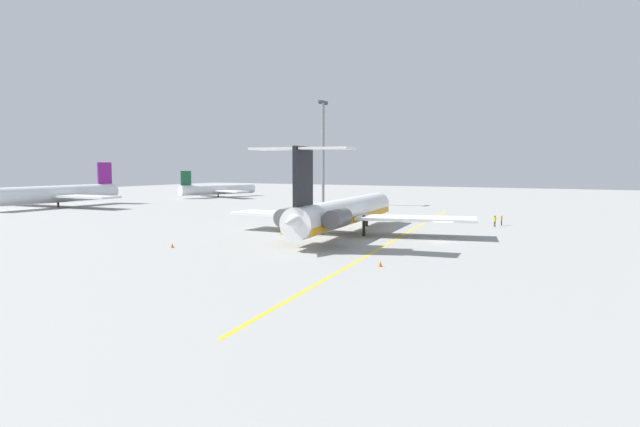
# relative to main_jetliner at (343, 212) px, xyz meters

# --- Properties ---
(ground) EXTENTS (351.22, 351.22, 0.00)m
(ground) POSITION_rel_main_jetliner_xyz_m (0.70, -13.71, -3.21)
(ground) COLOR gray
(main_jetliner) EXTENTS (40.35, 35.71, 11.75)m
(main_jetliner) POSITION_rel_main_jetliner_xyz_m (0.00, 0.00, 0.00)
(main_jetliner) COLOR white
(main_jetliner) RESTS_ON ground
(airliner_mid_right) EXTENTS (34.46, 33.98, 10.33)m
(airliner_mid_right) POSITION_rel_main_jetliner_xyz_m (15.06, 79.98, -0.16)
(airliner_mid_right) COLOR silver
(airliner_mid_right) RESTS_ON ground
(airliner_far_right) EXTENTS (25.95, 26.05, 7.97)m
(airliner_far_right) POSITION_rel_main_jetliner_xyz_m (65.96, 72.32, -0.86)
(airliner_far_right) COLOR silver
(airliner_far_right) RESTS_ON ground
(ground_crew_near_nose) EXTENTS (0.29, 0.44, 1.80)m
(ground_crew_near_nose) POSITION_rel_main_jetliner_xyz_m (20.54, -16.60, -2.07)
(ground_crew_near_nose) COLOR black
(ground_crew_near_nose) RESTS_ON ground
(ground_crew_near_tail) EXTENTS (0.42, 0.27, 1.72)m
(ground_crew_near_tail) POSITION_rel_main_jetliner_xyz_m (23.16, -17.18, -2.12)
(ground_crew_near_tail) COLOR black
(ground_crew_near_tail) RESTS_ON ground
(safety_cone_nose) EXTENTS (0.40, 0.40, 0.55)m
(safety_cone_nose) POSITION_rel_main_jetliner_xyz_m (-19.83, 12.69, -2.93)
(safety_cone_nose) COLOR #EA590F
(safety_cone_nose) RESTS_ON ground
(safety_cone_wingtip) EXTENTS (0.40, 0.40, 0.55)m
(safety_cone_wingtip) POSITION_rel_main_jetliner_xyz_m (-19.82, -13.35, -2.93)
(safety_cone_wingtip) COLOR #EA590F
(safety_cone_wingtip) RESTS_ON ground
(taxiway_centreline) EXTENTS (91.89, 12.16, 0.01)m
(taxiway_centreline) POSITION_rel_main_jetliner_xyz_m (1.12, -7.75, -3.20)
(taxiway_centreline) COLOR gold
(taxiway_centreline) RESTS_ON ground
(light_mast) EXTENTS (4.00, 0.70, 25.06)m
(light_mast) POSITION_rel_main_jetliner_xyz_m (51.26, 29.61, 10.54)
(light_mast) COLOR slate
(light_mast) RESTS_ON ground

